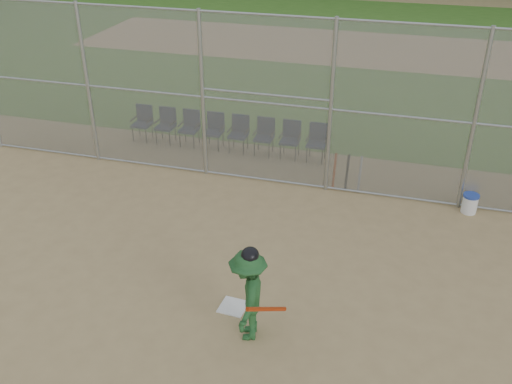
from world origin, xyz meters
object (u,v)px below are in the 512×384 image
(water_cooler, at_px, (470,203))
(chair_0, at_px, (142,124))
(home_plate, at_px, (233,307))
(batter_at_plate, at_px, (248,295))

(water_cooler, bearing_deg, chair_0, 169.02)
(home_plate, height_order, batter_at_plate, batter_at_plate)
(home_plate, xyz_separation_m, batter_at_plate, (0.45, -0.57, 0.80))
(home_plate, distance_m, batter_at_plate, 1.08)
(batter_at_plate, bearing_deg, home_plate, 128.23)
(water_cooler, xyz_separation_m, chair_0, (-8.64, 1.68, 0.26))
(batter_at_plate, xyz_separation_m, water_cooler, (3.57, 5.01, -0.59))
(water_cooler, height_order, chair_0, chair_0)
(home_plate, distance_m, water_cooler, 5.99)
(batter_at_plate, xyz_separation_m, chair_0, (-5.07, 6.69, -0.34))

